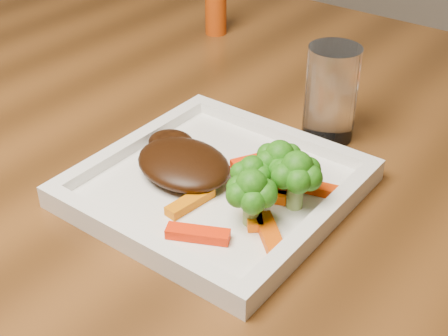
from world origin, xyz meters
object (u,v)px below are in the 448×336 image
Objects in this scene: steak at (184,164)px; dining_table at (166,263)px; plate at (217,188)px; spice_shaker at (216,7)px; drinking_glass at (331,94)px.

dining_table is at bearing 139.49° from steak.
dining_table is 0.49m from plate.
dining_table is 0.47m from spice_shaker.
plate reaches higher than dining_table.
drinking_glass is (0.33, -0.19, 0.01)m from spice_shaker.
drinking_glass is at bearing 78.83° from plate.
plate is 0.19m from drinking_glass.
steak reaches higher than dining_table.
spice_shaker is (-0.25, 0.38, 0.02)m from steak.
steak is at bearing -56.74° from spice_shaker.
plate is 2.25× the size of drinking_glass.
drinking_glass is at bearing 0.83° from dining_table.
plate is (0.26, -0.18, 0.38)m from dining_table.
spice_shaker is at bearing 123.26° from steak.
drinking_glass is (0.29, 0.00, 0.44)m from dining_table.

